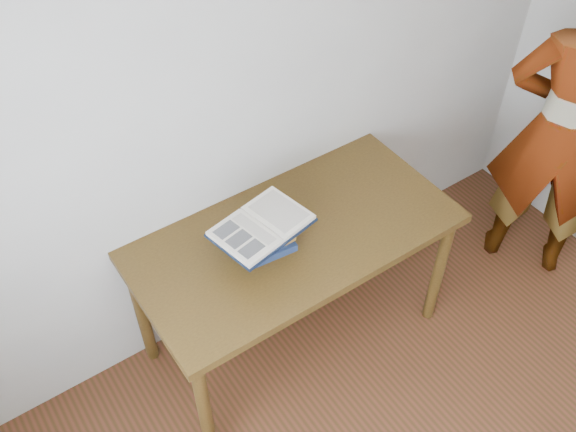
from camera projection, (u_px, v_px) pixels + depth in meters
desk at (295, 248)px, 2.96m from camera, size 1.49×0.74×0.80m
book_stack at (263, 238)px, 2.77m from camera, size 0.26×0.18×0.15m
open_book at (262, 226)px, 2.69m from camera, size 0.45×0.35×0.03m
reader at (564, 133)px, 3.23m from camera, size 0.74×0.79×1.82m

